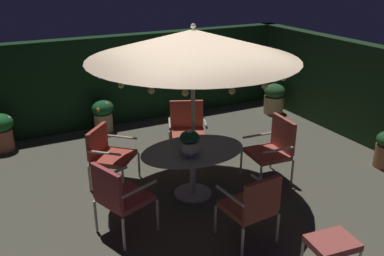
{
  "coord_description": "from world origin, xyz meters",
  "views": [
    {
      "loc": [
        -2.61,
        -4.94,
        3.27
      ],
      "look_at": [
        -0.08,
        0.02,
        1.06
      ],
      "focal_mm": 39.34,
      "sensor_mm": 36.0,
      "label": 1
    }
  ],
  "objects_px": {
    "ottoman_footrest": "(332,244)",
    "patio_umbrella": "(193,45)",
    "patio_chair_north": "(187,127)",
    "patio_chair_east": "(119,195)",
    "potted_plant_right_far": "(274,98)",
    "patio_chair_northeast": "(108,152)",
    "patio_chair_southeast": "(253,204)",
    "patio_chair_south": "(274,146)",
    "patio_dining_table": "(193,159)",
    "centerpiece_planter": "(190,141)",
    "potted_plant_back_center": "(103,114)",
    "potted_plant_left_near": "(1,131)"
  },
  "relations": [
    {
      "from": "ottoman_footrest",
      "to": "patio_umbrella",
      "type": "bearing_deg",
      "value": 105.49
    },
    {
      "from": "patio_chair_north",
      "to": "patio_chair_east",
      "type": "xyz_separation_m",
      "value": [
        -1.81,
        -1.75,
        0.03
      ]
    },
    {
      "from": "ottoman_footrest",
      "to": "potted_plant_right_far",
      "type": "xyz_separation_m",
      "value": [
        2.72,
        4.61,
        0.01
      ]
    },
    {
      "from": "patio_chair_northeast",
      "to": "patio_chair_southeast",
      "type": "bearing_deg",
      "value": -63.77
    },
    {
      "from": "patio_chair_south",
      "to": "potted_plant_right_far",
      "type": "bearing_deg",
      "value": 52.33
    },
    {
      "from": "patio_dining_table",
      "to": "potted_plant_right_far",
      "type": "xyz_separation_m",
      "value": [
        3.33,
        2.41,
        -0.23
      ]
    },
    {
      "from": "patio_chair_northeast",
      "to": "ottoman_footrest",
      "type": "bearing_deg",
      "value": -62.54
    },
    {
      "from": "centerpiece_planter",
      "to": "potted_plant_back_center",
      "type": "bearing_deg",
      "value": 96.3
    },
    {
      "from": "potted_plant_right_far",
      "to": "patio_chair_north",
      "type": "bearing_deg",
      "value": -157.68
    },
    {
      "from": "patio_chair_east",
      "to": "potted_plant_back_center",
      "type": "distance_m",
      "value": 3.64
    },
    {
      "from": "patio_chair_north",
      "to": "patio_chair_northeast",
      "type": "height_order",
      "value": "patio_chair_north"
    },
    {
      "from": "patio_umbrella",
      "to": "patio_chair_south",
      "type": "relative_size",
      "value": 2.85
    },
    {
      "from": "patio_chair_northeast",
      "to": "potted_plant_left_near",
      "type": "distance_m",
      "value": 2.52
    },
    {
      "from": "centerpiece_planter",
      "to": "patio_chair_southeast",
      "type": "xyz_separation_m",
      "value": [
        0.25,
        -1.2,
        -0.41
      ]
    },
    {
      "from": "centerpiece_planter",
      "to": "ottoman_footrest",
      "type": "bearing_deg",
      "value": -69.91
    },
    {
      "from": "patio_umbrella",
      "to": "patio_chair_east",
      "type": "relative_size",
      "value": 2.86
    },
    {
      "from": "patio_chair_north",
      "to": "centerpiece_planter",
      "type": "bearing_deg",
      "value": -114.97
    },
    {
      "from": "patio_umbrella",
      "to": "potted_plant_right_far",
      "type": "height_order",
      "value": "patio_umbrella"
    },
    {
      "from": "potted_plant_left_near",
      "to": "patio_chair_east",
      "type": "bearing_deg",
      "value": -71.95
    },
    {
      "from": "patio_chair_southeast",
      "to": "potted_plant_right_far",
      "type": "bearing_deg",
      "value": 49.61
    },
    {
      "from": "centerpiece_planter",
      "to": "potted_plant_left_near",
      "type": "relative_size",
      "value": 0.56
    },
    {
      "from": "patio_chair_south",
      "to": "potted_plant_back_center",
      "type": "height_order",
      "value": "patio_chair_south"
    },
    {
      "from": "patio_chair_north",
      "to": "patio_chair_northeast",
      "type": "relative_size",
      "value": 1.08
    },
    {
      "from": "patio_chair_north",
      "to": "potted_plant_right_far",
      "type": "distance_m",
      "value": 3.03
    },
    {
      "from": "centerpiece_planter",
      "to": "potted_plant_back_center",
      "type": "xyz_separation_m",
      "value": [
        -0.36,
        3.23,
        -0.58
      ]
    },
    {
      "from": "patio_chair_northeast",
      "to": "potted_plant_left_near",
      "type": "height_order",
      "value": "patio_chair_northeast"
    },
    {
      "from": "centerpiece_planter",
      "to": "patio_chair_northeast",
      "type": "bearing_deg",
      "value": 129.01
    },
    {
      "from": "patio_chair_northeast",
      "to": "patio_chair_southeast",
      "type": "relative_size",
      "value": 0.97
    },
    {
      "from": "centerpiece_planter",
      "to": "patio_chair_southeast",
      "type": "distance_m",
      "value": 1.29
    },
    {
      "from": "patio_dining_table",
      "to": "potted_plant_left_near",
      "type": "bearing_deg",
      "value": 128.84
    },
    {
      "from": "centerpiece_planter",
      "to": "potted_plant_left_near",
      "type": "height_order",
      "value": "centerpiece_planter"
    },
    {
      "from": "ottoman_footrest",
      "to": "potted_plant_right_far",
      "type": "relative_size",
      "value": 0.82
    },
    {
      "from": "centerpiece_planter",
      "to": "patio_chair_south",
      "type": "height_order",
      "value": "centerpiece_planter"
    },
    {
      "from": "centerpiece_planter",
      "to": "potted_plant_left_near",
      "type": "bearing_deg",
      "value": 125.78
    },
    {
      "from": "patio_dining_table",
      "to": "potted_plant_right_far",
      "type": "relative_size",
      "value": 2.27
    },
    {
      "from": "patio_umbrella",
      "to": "patio_chair_southeast",
      "type": "relative_size",
      "value": 3.02
    },
    {
      "from": "patio_chair_east",
      "to": "ottoman_footrest",
      "type": "bearing_deg",
      "value": -42.28
    },
    {
      "from": "potted_plant_right_far",
      "to": "patio_chair_northeast",
      "type": "bearing_deg",
      "value": -160.92
    },
    {
      "from": "patio_chair_southeast",
      "to": "potted_plant_left_near",
      "type": "xyz_separation_m",
      "value": [
        -2.53,
        4.36,
        -0.15
      ]
    },
    {
      "from": "potted_plant_back_center",
      "to": "potted_plant_left_near",
      "type": "bearing_deg",
      "value": -178.18
    },
    {
      "from": "patio_dining_table",
      "to": "patio_chair_northeast",
      "type": "bearing_deg",
      "value": 137.8
    },
    {
      "from": "patio_dining_table",
      "to": "patio_chair_east",
      "type": "height_order",
      "value": "patio_chair_east"
    },
    {
      "from": "patio_dining_table",
      "to": "potted_plant_right_far",
      "type": "distance_m",
      "value": 4.11
    },
    {
      "from": "patio_chair_northeast",
      "to": "potted_plant_back_center",
      "type": "distance_m",
      "value": 2.21
    },
    {
      "from": "patio_chair_north",
      "to": "patio_chair_east",
      "type": "height_order",
      "value": "patio_chair_east"
    },
    {
      "from": "patio_chair_north",
      "to": "patio_chair_south",
      "type": "xyz_separation_m",
      "value": [
        0.84,
        -1.38,
        0.01
      ]
    },
    {
      "from": "patio_chair_east",
      "to": "potted_plant_right_far",
      "type": "bearing_deg",
      "value": 32.15
    },
    {
      "from": "patio_chair_north",
      "to": "patio_chair_southeast",
      "type": "relative_size",
      "value": 1.04
    },
    {
      "from": "patio_dining_table",
      "to": "centerpiece_planter",
      "type": "distance_m",
      "value": 0.42
    },
    {
      "from": "patio_umbrella",
      "to": "potted_plant_back_center",
      "type": "distance_m",
      "value": 3.62
    }
  ]
}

